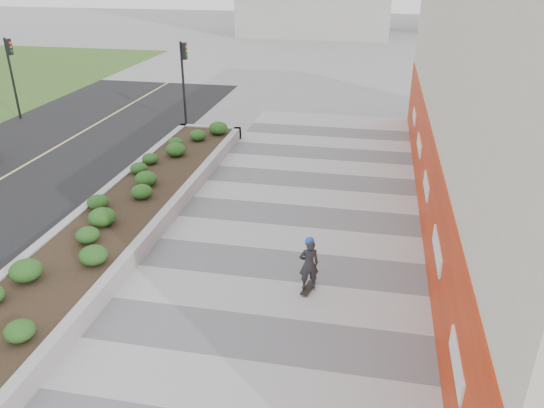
{
  "coord_description": "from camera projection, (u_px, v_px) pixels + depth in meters",
  "views": [
    {
      "loc": [
        2.18,
        -7.65,
        7.92
      ],
      "look_at": [
        -0.64,
        6.64,
        1.1
      ],
      "focal_mm": 35.0,
      "sensor_mm": 36.0,
      "label": 1
    }
  ],
  "objects": [
    {
      "name": "traffic_signal_near",
      "position": [
        184.0,
        71.0,
        26.18
      ],
      "size": [
        0.33,
        0.28,
        4.2
      ],
      "color": "black",
      "rests_on": "ground"
    },
    {
      "name": "building",
      "position": [
        541.0,
        104.0,
        15.61
      ],
      "size": [
        6.04,
        24.08,
        8.0
      ],
      "color": "beige",
      "rests_on": "ground"
    },
    {
      "name": "manhole_cover",
      "position": [
        289.0,
        309.0,
        13.11
      ],
      "size": [
        0.44,
        0.44,
        0.01
      ],
      "primitive_type": "cylinder",
      "color": "#595654",
      "rests_on": "ground"
    },
    {
      "name": "planter",
      "position": [
        130.0,
        206.0,
        17.54
      ],
      "size": [
        3.0,
        18.0,
        0.9
      ],
      "color": "#9E9EA0",
      "rests_on": "ground"
    },
    {
      "name": "skateboarder",
      "position": [
        309.0,
        264.0,
        13.52
      ],
      "size": [
        0.61,
        0.75,
        1.58
      ],
      "rotation": [
        0.0,
        0.0,
        -0.21
      ],
      "color": "beige",
      "rests_on": "ground"
    },
    {
      "name": "ground",
      "position": [
        239.0,
        395.0,
        10.54
      ],
      "size": [
        160.0,
        160.0,
        0.0
      ],
      "primitive_type": "plane",
      "color": "gray",
      "rests_on": "ground"
    },
    {
      "name": "walkway",
      "position": [
        269.0,
        306.0,
        13.2
      ],
      "size": [
        8.0,
        36.0,
        0.01
      ],
      "primitive_type": "cube",
      "color": "#A8A8AD",
      "rests_on": "ground"
    },
    {
      "name": "traffic_signal_far",
      "position": [
        11.0,
        67.0,
        27.35
      ],
      "size": [
        0.33,
        0.28,
        4.2
      ],
      "color": "black",
      "rests_on": "ground"
    }
  ]
}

